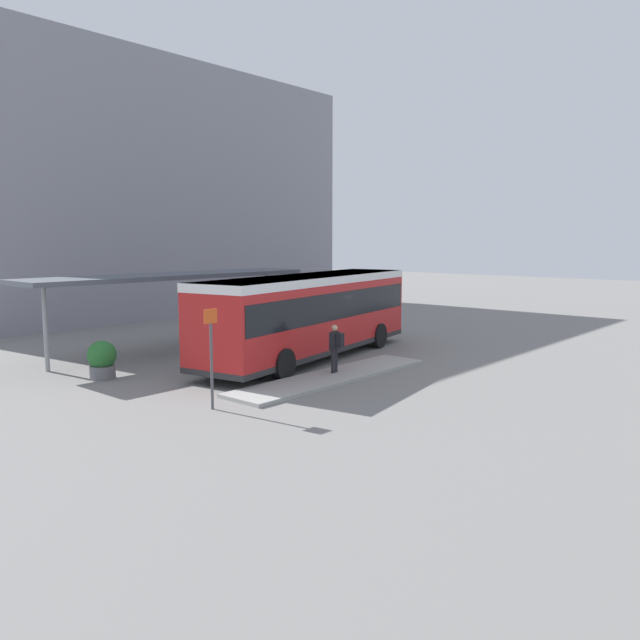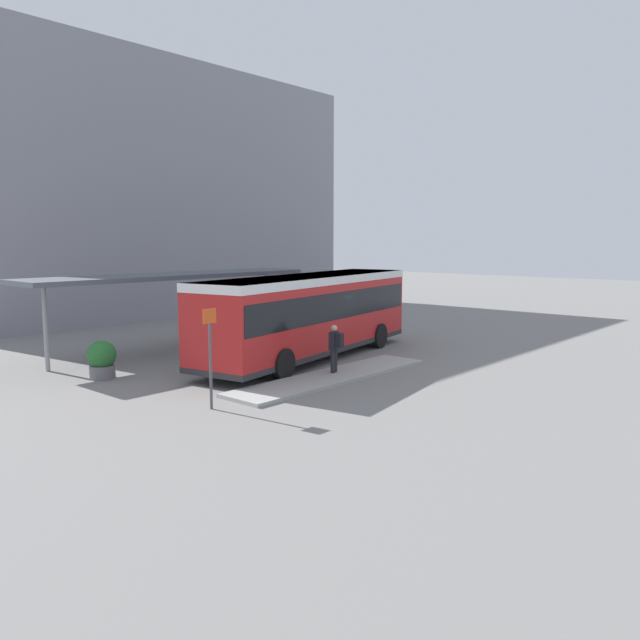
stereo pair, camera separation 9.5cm
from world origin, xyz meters
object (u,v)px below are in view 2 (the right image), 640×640
(platform_sign, at_px, (210,354))
(city_bus, at_px, (310,310))
(potted_planter_far_side, at_px, (102,359))
(pedestrian_waiting, at_px, (335,345))
(bicycle_red, at_px, (370,321))
(bicycle_orange, at_px, (363,320))
(potted_planter_near_shelter, at_px, (263,334))

(platform_sign, bearing_deg, city_bus, 22.12)
(city_bus, bearing_deg, potted_planter_far_side, 148.80)
(city_bus, height_order, pedestrian_waiting, city_bus)
(city_bus, relative_size, bicycle_red, 6.98)
(pedestrian_waiting, xyz_separation_m, bicycle_orange, (10.45, 6.84, -0.74))
(bicycle_red, xyz_separation_m, bicycle_orange, (0.28, 0.68, -0.04))
(potted_planter_near_shelter, xyz_separation_m, potted_planter_far_side, (-7.41, 0.03, -0.02))
(pedestrian_waiting, distance_m, bicycle_orange, 12.51)
(pedestrian_waiting, bearing_deg, platform_sign, 77.55)
(pedestrian_waiting, xyz_separation_m, potted_planter_near_shelter, (1.86, 5.59, -0.39))
(bicycle_orange, bearing_deg, platform_sign, -71.53)
(bicycle_red, height_order, bicycle_orange, bicycle_red)
(bicycle_red, relative_size, platform_sign, 0.62)
(pedestrian_waiting, bearing_deg, bicycle_orange, -71.11)
(platform_sign, bearing_deg, pedestrian_waiting, 1.84)
(bicycle_red, xyz_separation_m, potted_planter_far_side, (-15.72, -0.53, 0.29))
(city_bus, height_order, potted_planter_far_side, city_bus)
(city_bus, bearing_deg, platform_sign, -168.04)
(city_bus, distance_m, potted_planter_far_side, 7.96)
(bicycle_red, height_order, potted_planter_far_side, potted_planter_far_side)
(pedestrian_waiting, relative_size, bicycle_orange, 1.08)
(bicycle_orange, height_order, platform_sign, platform_sign)
(pedestrian_waiting, bearing_deg, bicycle_red, -73.12)
(bicycle_red, xyz_separation_m, platform_sign, (-15.71, -6.33, 1.18))
(potted_planter_far_side, height_order, platform_sign, platform_sign)
(city_bus, xyz_separation_m, bicycle_red, (8.38, 3.36, -1.54))
(city_bus, bearing_deg, potted_planter_near_shelter, 78.46)
(city_bus, distance_m, pedestrian_waiting, 3.43)
(pedestrian_waiting, distance_m, potted_planter_near_shelter, 5.90)
(potted_planter_far_side, bearing_deg, city_bus, -21.04)
(potted_planter_far_side, relative_size, platform_sign, 0.47)
(bicycle_orange, bearing_deg, pedestrian_waiting, -62.03)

